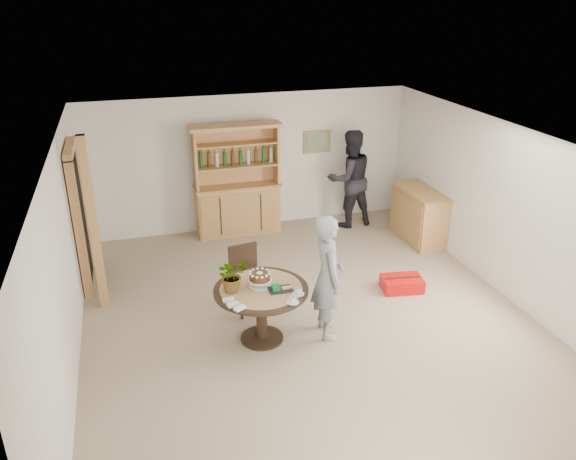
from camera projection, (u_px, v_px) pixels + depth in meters
The scene contains 17 objects.
ground at pixel (309, 319), 7.76m from camera, with size 7.00×7.00×0.00m, color tan.
room_shell at pixel (311, 201), 7.07m from camera, with size 6.04×7.04×2.52m.
doorway at pixel (79, 216), 8.31m from camera, with size 0.13×1.10×2.18m.
pine_post at pixel (93, 225), 7.61m from camera, with size 0.12×0.12×2.50m, color tan.
hutch at pixel (238, 197), 10.25m from camera, with size 1.62×0.54×2.04m.
sideboard at pixel (419, 215), 10.04m from camera, with size 0.54×1.26×0.94m.
dining_table at pixel (261, 299), 7.09m from camera, with size 1.20×1.20×0.76m.
dining_chair at pixel (246, 274), 7.84m from camera, with size 0.48×0.48×0.95m.
birthday_cake at pixel (260, 277), 7.02m from camera, with size 0.30×0.30×0.20m.
flower_vase at pixel (232, 275), 6.90m from camera, with size 0.38×0.33×0.42m, color #3F7233.
gift_tray at pixel (280, 288), 6.96m from camera, with size 0.30×0.20×0.08m.
coffee_cup_a at pixel (298, 291), 6.87m from camera, with size 0.15×0.15×0.09m.
coffee_cup_b at pixel (293, 300), 6.69m from camera, with size 0.15×0.15×0.08m.
napkins at pixel (234, 304), 6.64m from camera, with size 0.24×0.33×0.03m.
teen_boy at pixel (328, 277), 7.13m from camera, with size 0.61×0.40×1.68m, color gray.
adult_person at pixel (350, 179), 10.49m from camera, with size 0.90×0.70×1.85m, color black.
red_suitcase at pixel (402, 284), 8.48m from camera, with size 0.65×0.49×0.21m.
Camera 1 is at (-2.15, -6.26, 4.23)m, focal length 35.00 mm.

